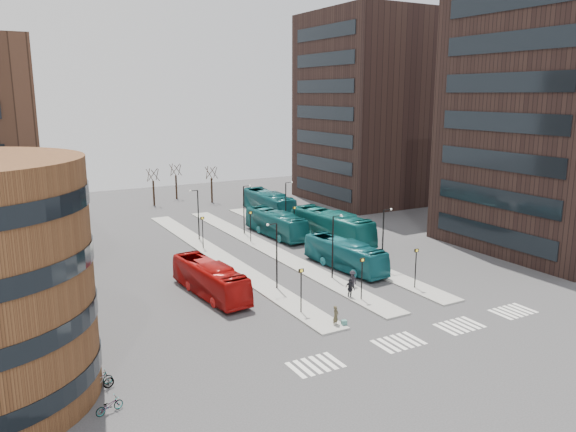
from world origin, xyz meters
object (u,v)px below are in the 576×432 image
traveller (336,316)px  bicycle_near (109,405)px  teal_bus_b (276,224)px  commuter_a (222,291)px  red_bus (210,279)px  teal_bus_d (269,204)px  teal_bus_a (345,255)px  commuter_c (352,279)px  suitcase (344,323)px  bicycle_mid (100,383)px  teal_bus_c (332,226)px  commuter_b (350,288)px  bicycle_far (98,380)px

traveller → bicycle_near: traveller is taller
teal_bus_b → commuter_a: 22.94m
traveller → red_bus: bearing=91.4°
teal_bus_d → traveller: 40.28m
teal_bus_a → commuter_c: bearing=-122.5°
suitcase → red_bus: size_ratio=0.05×
suitcase → bicycle_near: bearing=-157.9°
commuter_c → bicycle_mid: size_ratio=0.91×
suitcase → commuter_a: (-6.07, 9.51, 0.66)m
suitcase → commuter_a: commuter_a is taller
red_bus → commuter_a: (0.30, -1.88, -0.58)m
red_bus → teal_bus_c: teal_bus_c is taller
commuter_a → commuter_c: 12.05m
teal_bus_a → bicycle_near: teal_bus_a is taller
teal_bus_a → bicycle_mid: teal_bus_a is taller
suitcase → commuter_b: commuter_b is taller
suitcase → teal_bus_b: bearing=84.1°
suitcase → bicycle_near: bicycle_near is taller
bicycle_near → commuter_b: bearing=-86.1°
teal_bus_d → commuter_c: 32.27m
teal_bus_c → bicycle_far: bearing=-149.7°
red_bus → bicycle_far: red_bus is taller
suitcase → bicycle_mid: 18.20m
bicycle_near → bicycle_far: bicycle_far is taller
bicycle_mid → bicycle_far: (0.00, 0.61, -0.07)m
teal_bus_d → bicycle_far: size_ratio=7.17×
red_bus → commuter_c: 12.90m
suitcase → bicycle_mid: size_ratio=0.28×
suitcase → red_bus: bearing=130.8°
commuter_a → bicycle_near: size_ratio=1.12×
commuter_a → suitcase: bearing=112.3°
traveller → bicycle_mid: traveller is taller
teal_bus_b → teal_bus_d: (4.69, 11.04, 0.19)m
commuter_a → teal_bus_b: bearing=-139.9°
commuter_b → bicycle_far: size_ratio=1.01×
commuter_b → bicycle_far: commuter_b is taller
commuter_b → bicycle_near: 23.54m
traveller → bicycle_far: size_ratio=0.92×
teal_bus_c → commuter_a: 22.91m
suitcase → teal_bus_d: (13.23, 38.21, 1.53)m
teal_bus_d → bicycle_far: teal_bus_d is taller
red_bus → traveller: bearing=-67.3°
commuter_a → commuter_b: bearing=144.2°
commuter_a → bicycle_near: bearing=36.5°
bicycle_near → commuter_a: bearing=-59.4°
commuter_b → teal_bus_b: bearing=-23.3°
suitcase → commuter_b: bearing=61.8°
teal_bus_d → bicycle_near: bearing=-124.4°
commuter_b → bicycle_far: bearing=90.7°
teal_bus_b → commuter_c: size_ratio=7.03×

